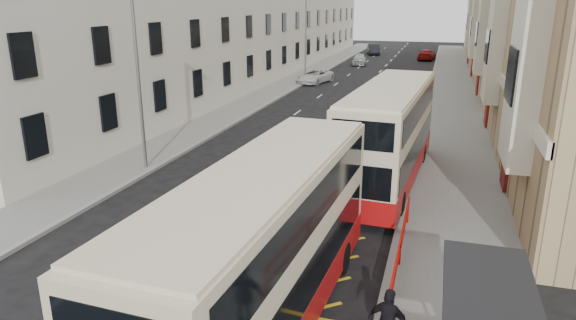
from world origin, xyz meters
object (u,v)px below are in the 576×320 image
(street_lamp_far, at_px, (306,35))
(car_red, at_px, (427,55))
(street_lamp_near, at_px, (139,74))
(double_decker_rear, at_px, (389,135))
(double_decker_front, at_px, (265,252))
(car_dark, at_px, (374,49))
(car_silver, at_px, (359,59))
(white_van, at_px, (315,76))

(street_lamp_far, distance_m, car_red, 26.53)
(street_lamp_near, relative_size, street_lamp_far, 1.00)
(street_lamp_near, xyz_separation_m, double_decker_rear, (11.35, 1.47, -2.39))
(street_lamp_far, xyz_separation_m, double_decker_front, (9.70, -40.34, -2.45))
(street_lamp_near, bearing_deg, car_dark, 87.18)
(double_decker_front, bearing_deg, car_silver, 99.64)
(street_lamp_near, bearing_deg, car_red, 78.47)
(street_lamp_far, height_order, car_red, street_lamp_far)
(double_decker_front, xyz_separation_m, white_van, (-8.55, 39.42, -1.51))
(street_lamp_near, height_order, car_dark, street_lamp_near)
(white_van, bearing_deg, car_dark, 100.52)
(street_lamp_near, height_order, double_decker_front, street_lamp_near)
(double_decker_front, height_order, double_decker_rear, double_decker_rear)
(car_silver, relative_size, car_red, 0.85)
(street_lamp_far, distance_m, double_decker_front, 41.56)
(street_lamp_far, bearing_deg, car_silver, 79.11)
(street_lamp_far, bearing_deg, street_lamp_near, -90.00)
(street_lamp_near, distance_m, car_silver, 45.73)
(street_lamp_far, relative_size, double_decker_rear, 0.71)
(double_decker_rear, bearing_deg, white_van, 114.16)
(street_lamp_near, distance_m, white_van, 29.37)
(street_lamp_near, xyz_separation_m, car_red, (10.98, 53.83, -3.91))
(double_decker_rear, xyz_separation_m, car_silver, (-8.37, 44.00, -1.52))
(double_decker_rear, bearing_deg, car_red, 94.30)
(white_van, relative_size, car_red, 0.97)
(car_dark, xyz_separation_m, car_red, (8.06, -5.44, -0.05))
(white_van, xyz_separation_m, car_silver, (1.83, 16.38, 0.05))
(double_decker_front, relative_size, car_silver, 2.55)
(white_van, distance_m, car_silver, 16.48)
(double_decker_rear, distance_m, car_silver, 44.81)
(street_lamp_far, xyz_separation_m, car_dark, (2.92, 29.27, -3.86))
(car_red, bearing_deg, street_lamp_near, 84.24)
(double_decker_rear, bearing_deg, car_silver, 104.67)
(car_silver, xyz_separation_m, car_dark, (-0.06, 13.80, 0.05))
(white_van, bearing_deg, double_decker_rear, -55.85)
(double_decker_front, xyz_separation_m, car_dark, (-6.78, 69.61, -1.41))
(double_decker_front, distance_m, car_red, 64.20)
(white_van, bearing_deg, street_lamp_near, -78.38)
(street_lamp_near, bearing_deg, car_silver, 86.25)
(street_lamp_near, bearing_deg, white_van, 87.74)
(street_lamp_near, bearing_deg, double_decker_front, -46.82)
(double_decker_front, height_order, car_dark, double_decker_front)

